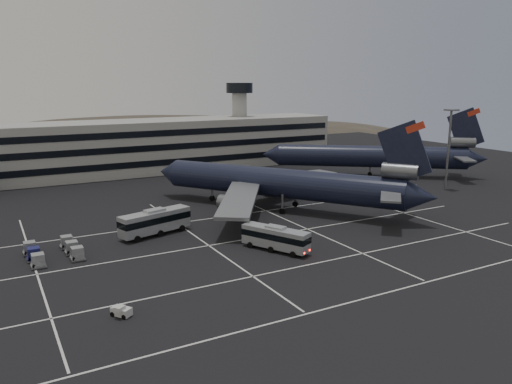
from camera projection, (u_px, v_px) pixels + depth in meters
ground at (256, 247)px, 74.71m from camera, size 260.00×260.00×0.00m
lane_markings at (259, 245)px, 75.78m from camera, size 90.00×55.62×0.01m
terminal at (118, 148)px, 132.69m from camera, size 125.00×26.00×24.00m
hills at (113, 162)px, 231.21m from camera, size 352.00×180.00×44.00m
lightpole_right at (449, 138)px, 112.33m from camera, size 2.40×2.40×18.28m
trijet_main at (282, 183)px, 95.68m from camera, size 40.34×50.41×18.08m
trijet_far at (374, 156)px, 129.86m from camera, size 48.95×40.19×18.08m
bus_near at (275, 237)px, 72.69m from camera, size 6.92×10.55×3.73m
bus_far at (155, 221)px, 80.14m from camera, size 12.43×5.98×4.28m
tug_b at (122, 311)px, 52.47m from camera, size 2.21×2.39×1.33m
uld_cluster at (53, 251)px, 70.12m from camera, size 7.66×8.87×1.88m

